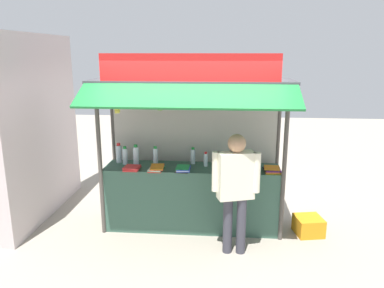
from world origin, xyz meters
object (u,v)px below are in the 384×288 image
Objects in this scene: water_bottle_far_left at (206,160)px; banana_bunch_leftmost at (117,108)px; magazine_stack_back_right at (272,170)px; water_bottle_mid_left at (125,156)px; magazine_stack_front_right at (132,168)px; vendor_person at (236,183)px; water_bottle_right at (136,155)px; water_bottle_back_left at (119,153)px; water_bottle_left at (155,156)px; magazine_stack_far_right at (157,168)px; banana_bunch_inner_right at (160,105)px; plastic_crate at (308,226)px; magazine_stack_center at (183,169)px; water_bottle_mid_right at (193,156)px.

water_bottle_far_left is 1.50m from banana_bunch_leftmost.
water_bottle_mid_left is at bearing 174.48° from magazine_stack_back_right.
magazine_stack_front_right is 1.56m from vendor_person.
water_bottle_right is at bearing -3.19° from water_bottle_mid_left.
magazine_stack_back_right is 0.76m from vendor_person.
banana_bunch_leftmost is at bearing -28.16° from vendor_person.
water_bottle_back_left is 1.11× the size of water_bottle_left.
magazine_stack_back_right reaches higher than magazine_stack_far_right.
water_bottle_back_left is 1.23m from banana_bunch_inner_right.
banana_bunch_inner_right is (-0.59, -0.44, 0.86)m from water_bottle_far_left.
water_bottle_mid_left reaches higher than magazine_stack_back_right.
water_bottle_right is 1.66m from vendor_person.
water_bottle_back_left is 3.03m from plastic_crate.
magazine_stack_far_right is at bearing -42.26° from vendor_person.
banana_bunch_leftmost reaches higher than magazine_stack_center.
water_bottle_right is 0.94× the size of magazine_stack_far_right.
banana_bunch_leftmost reaches higher than water_bottle_far_left.
water_bottle_far_left is at bearing -77.98° from vendor_person.
banana_bunch_leftmost is 0.82× the size of plastic_crate.
water_bottle_mid_left is 1.06× the size of banana_bunch_inner_right.
magazine_stack_front_right is at bearing -35.98° from vendor_person.
water_bottle_far_left is 0.67× the size of magazine_stack_far_right.
banana_bunch_leftmost is (-0.48, -0.21, 0.90)m from magazine_stack_far_right.
water_bottle_mid_left is at bearing -42.09° from vendor_person.
water_bottle_far_left is 0.86× the size of water_bottle_mid_right.
water_bottle_left is 0.98× the size of magazine_stack_center.
magazine_stack_front_right is 1.07m from banana_bunch_inner_right.
magazine_stack_far_right is 1.26× the size of banana_bunch_inner_right.
water_bottle_far_left is at bearing 18.40° from magazine_stack_far_right.
water_bottle_right is 1.19× the size of banana_bunch_inner_right.
banana_bunch_inner_right is at bearing -172.08° from plastic_crate.
water_bottle_far_left is at bearing 37.09° from banana_bunch_inner_right.
vendor_person is at bearing -35.49° from magazine_stack_center.
water_bottle_mid_right reaches higher than magazine_stack_back_right.
vendor_person reaches higher than magazine_stack_front_right.
magazine_stack_front_right reaches higher than plastic_crate.
magazine_stack_front_right is (0.17, -0.26, -0.11)m from water_bottle_mid_left.
vendor_person is (1.01, -0.31, -0.95)m from banana_bunch_inner_right.
water_bottle_far_left is 0.81× the size of water_bottle_left.
water_bottle_left is (0.28, 0.06, -0.02)m from water_bottle_right.
banana_bunch_leftmost is 3.23m from plastic_crate.
banana_bunch_inner_right is at bearing -34.31° from vendor_person.
water_bottle_right is 0.91m from banana_bunch_leftmost.
banana_bunch_leftmost is at bearing -173.47° from magazine_stack_back_right.
water_bottle_far_left reaches higher than magazine_stack_far_right.
magazine_stack_front_right is (-0.74, -0.02, -0.00)m from magazine_stack_center.
water_bottle_mid_right reaches higher than water_bottle_far_left.
magazine_stack_center is (-0.31, -0.23, -0.08)m from water_bottle_far_left.
plastic_crate is (1.84, 0.08, -0.85)m from magazine_stack_center.
water_bottle_back_left is 1.14m from water_bottle_mid_right.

